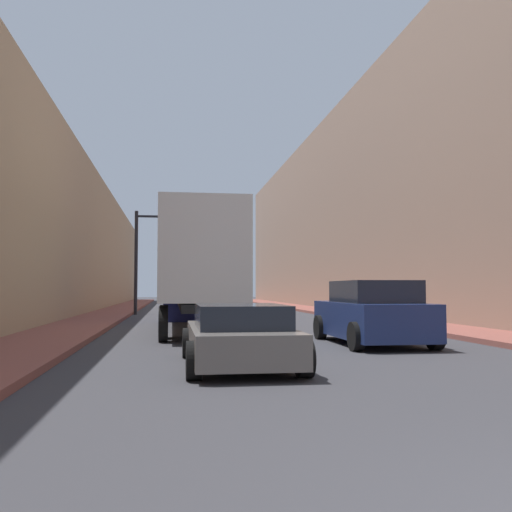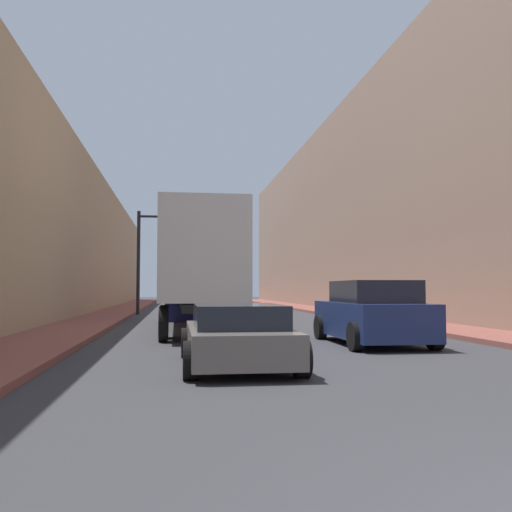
{
  "view_description": "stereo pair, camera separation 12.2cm",
  "coord_description": "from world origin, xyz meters",
  "px_view_note": "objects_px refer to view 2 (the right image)",
  "views": [
    {
      "loc": [
        -2.99,
        -2.6,
        1.49
      ],
      "look_at": [
        -0.64,
        13.37,
        2.41
      ],
      "focal_mm": 40.0,
      "sensor_mm": 36.0,
      "label": 1
    },
    {
      "loc": [
        -2.87,
        -2.62,
        1.49
      ],
      "look_at": [
        -0.64,
        13.37,
        2.41
      ],
      "focal_mm": 40.0,
      "sensor_mm": 36.0,
      "label": 2
    }
  ],
  "objects_px": {
    "semi_truck": "(197,267)",
    "suv_car": "(372,314)",
    "sedan_car": "(237,336)",
    "traffic_signal_gantry": "(160,243)"
  },
  "relations": [
    {
      "from": "sedan_car",
      "to": "traffic_signal_gantry",
      "type": "bearing_deg",
      "value": 95.33
    },
    {
      "from": "semi_truck",
      "to": "suv_car",
      "type": "bearing_deg",
      "value": -55.91
    },
    {
      "from": "suv_car",
      "to": "traffic_signal_gantry",
      "type": "height_order",
      "value": "traffic_signal_gantry"
    },
    {
      "from": "semi_truck",
      "to": "suv_car",
      "type": "distance_m",
      "value": 8.11
    },
    {
      "from": "sedan_car",
      "to": "traffic_signal_gantry",
      "type": "relative_size",
      "value": 0.73
    },
    {
      "from": "suv_car",
      "to": "semi_truck",
      "type": "bearing_deg",
      "value": 124.09
    },
    {
      "from": "sedan_car",
      "to": "suv_car",
      "type": "height_order",
      "value": "suv_car"
    },
    {
      "from": "sedan_car",
      "to": "suv_car",
      "type": "relative_size",
      "value": 0.95
    },
    {
      "from": "semi_truck",
      "to": "sedan_car",
      "type": "distance_m",
      "value": 10.61
    },
    {
      "from": "sedan_car",
      "to": "suv_car",
      "type": "bearing_deg",
      "value": 43.64
    }
  ]
}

